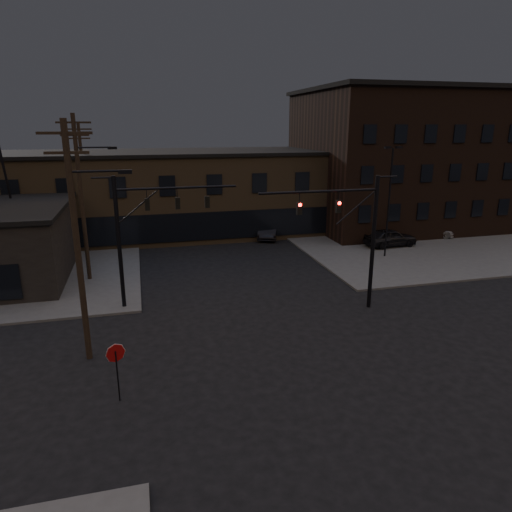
{
  "coord_description": "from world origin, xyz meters",
  "views": [
    {
      "loc": [
        -6.69,
        -18.98,
        10.69
      ],
      "look_at": [
        -0.41,
        5.35,
        3.5
      ],
      "focal_mm": 32.0,
      "sensor_mm": 36.0,
      "label": 1
    }
  ],
  "objects_px": {
    "stop_sign": "(116,359)",
    "parked_car_lot_a": "(390,237)",
    "traffic_signal_near": "(356,229)",
    "car_crossing": "(269,230)",
    "parked_car_lot_b": "(429,230)",
    "traffic_signal_far": "(141,227)"
  },
  "relations": [
    {
      "from": "stop_sign",
      "to": "parked_car_lot_a",
      "type": "bearing_deg",
      "value": 39.13
    },
    {
      "from": "traffic_signal_near",
      "to": "car_crossing",
      "type": "xyz_separation_m",
      "value": [
        0.14,
        18.78,
        -4.11
      ]
    },
    {
      "from": "parked_car_lot_a",
      "to": "parked_car_lot_b",
      "type": "bearing_deg",
      "value": -70.62
    },
    {
      "from": "traffic_signal_near",
      "to": "parked_car_lot_b",
      "type": "bearing_deg",
      "value": 43.65
    },
    {
      "from": "parked_car_lot_b",
      "to": "car_crossing",
      "type": "xyz_separation_m",
      "value": [
        -15.38,
        3.97,
        0.01
      ]
    },
    {
      "from": "traffic_signal_near",
      "to": "parked_car_lot_a",
      "type": "height_order",
      "value": "traffic_signal_near"
    },
    {
      "from": "car_crossing",
      "to": "parked_car_lot_a",
      "type": "bearing_deg",
      "value": -13.02
    },
    {
      "from": "traffic_signal_far",
      "to": "stop_sign",
      "type": "distance_m",
      "value": 10.55
    },
    {
      "from": "parked_car_lot_a",
      "to": "parked_car_lot_b",
      "type": "distance_m",
      "value": 6.28
    },
    {
      "from": "traffic_signal_near",
      "to": "parked_car_lot_b",
      "type": "height_order",
      "value": "traffic_signal_near"
    },
    {
      "from": "stop_sign",
      "to": "car_crossing",
      "type": "relative_size",
      "value": 0.5
    },
    {
      "from": "traffic_signal_far",
      "to": "parked_car_lot_a",
      "type": "relative_size",
      "value": 1.67
    },
    {
      "from": "traffic_signal_far",
      "to": "traffic_signal_near",
      "type": "bearing_deg",
      "value": -16.17
    },
    {
      "from": "traffic_signal_far",
      "to": "car_crossing",
      "type": "xyz_separation_m",
      "value": [
        12.22,
        15.28,
        -4.19
      ]
    },
    {
      "from": "stop_sign",
      "to": "car_crossing",
      "type": "distance_m",
      "value": 28.66
    },
    {
      "from": "parked_car_lot_b",
      "to": "parked_car_lot_a",
      "type": "bearing_deg",
      "value": 138.08
    },
    {
      "from": "parked_car_lot_b",
      "to": "stop_sign",
      "type": "bearing_deg",
      "value": 151.12
    },
    {
      "from": "traffic_signal_far",
      "to": "stop_sign",
      "type": "height_order",
      "value": "traffic_signal_far"
    },
    {
      "from": "traffic_signal_near",
      "to": "stop_sign",
      "type": "height_order",
      "value": "traffic_signal_near"
    },
    {
      "from": "stop_sign",
      "to": "parked_car_lot_b",
      "type": "xyz_separation_m",
      "value": [
        28.88,
        21.29,
        -1.03
      ]
    },
    {
      "from": "parked_car_lot_a",
      "to": "car_crossing",
      "type": "bearing_deg",
      "value": 52.11
    },
    {
      "from": "traffic_signal_near",
      "to": "stop_sign",
      "type": "xyz_separation_m",
      "value": [
        -13.36,
        -6.49,
        -3.09
      ]
    }
  ]
}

